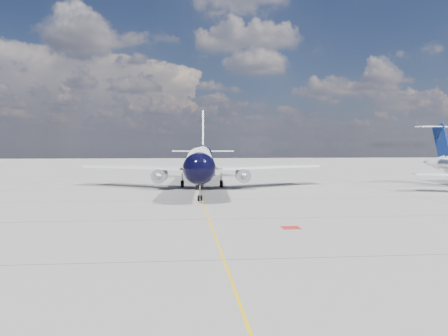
{
  "coord_description": "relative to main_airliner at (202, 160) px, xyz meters",
  "views": [
    {
      "loc": [
        -2.56,
        -46.77,
        7.18
      ],
      "look_at": [
        3.18,
        13.01,
        4.0
      ],
      "focal_mm": 35.0,
      "sensor_mm": 36.0,
      "label": 1
    }
  ],
  "objects": [
    {
      "name": "red_marking",
      "position": [
        6.03,
        -37.44,
        -4.57
      ],
      "size": [
        1.6,
        1.6,
        0.01
      ],
      "primitive_type": "cube",
      "color": "maroon",
      "rests_on": "ground"
    },
    {
      "name": "main_airliner",
      "position": [
        0.0,
        0.0,
        0.0
      ],
      "size": [
        41.82,
        50.98,
        14.72
      ],
      "rotation": [
        0.0,
        0.0,
        -0.06
      ],
      "color": "black",
      "rests_on": "ground"
    },
    {
      "name": "taxiway_centerline",
      "position": [
        -0.77,
        -2.44,
        -4.57
      ],
      "size": [
        0.16,
        160.0,
        0.01
      ],
      "primitive_type": "cube",
      "color": "#E8B30C",
      "rests_on": "ground"
    },
    {
      "name": "ground",
      "position": [
        -0.77,
        2.56,
        -4.57
      ],
      "size": [
        320.0,
        320.0,
        0.0
      ],
      "primitive_type": "plane",
      "color": "gray",
      "rests_on": "ground"
    }
  ]
}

